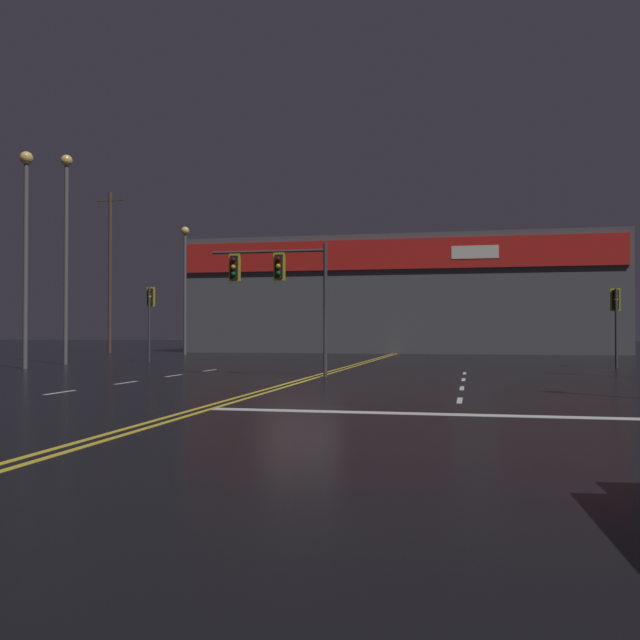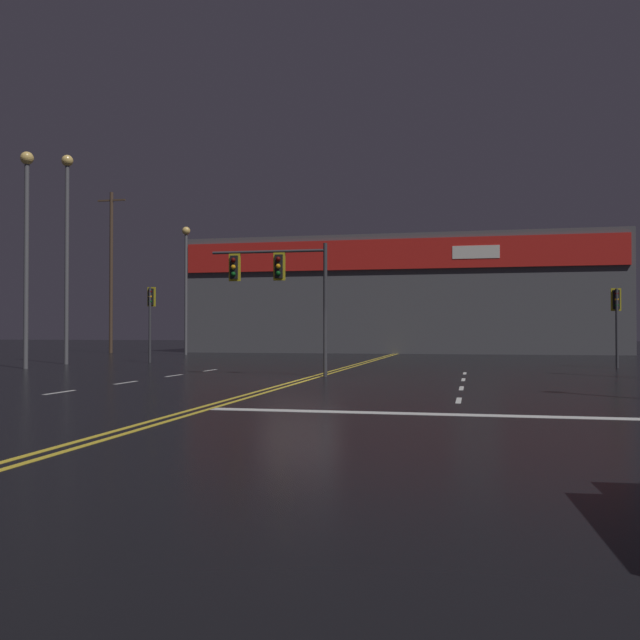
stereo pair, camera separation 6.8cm
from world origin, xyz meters
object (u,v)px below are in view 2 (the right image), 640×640
at_px(traffic_signal_median, 276,276).
at_px(traffic_signal_corner_northwest, 151,307).
at_px(streetlight_far_left, 67,232).
at_px(traffic_signal_corner_northeast, 616,309).
at_px(streetlight_far_median, 186,272).
at_px(streetlight_near_left, 27,230).

relative_size(traffic_signal_median, traffic_signal_corner_northwest, 1.21).
distance_m(traffic_signal_median, streetlight_far_left, 14.45).
relative_size(traffic_signal_corner_northeast, streetlight_far_median, 0.40).
bearing_deg(streetlight_near_left, streetlight_far_left, 99.45).
bearing_deg(streetlight_far_median, traffic_signal_corner_northwest, -75.29).
bearing_deg(streetlight_far_left, traffic_signal_corner_northeast, 4.29).
bearing_deg(traffic_signal_median, streetlight_far_median, 120.25).
bearing_deg(streetlight_far_median, traffic_signal_median, -59.75).
xyz_separation_m(streetlight_near_left, streetlight_far_left, (-0.70, 4.20, 0.50)).
bearing_deg(traffic_signal_corner_northwest, streetlight_far_median, 104.71).
bearing_deg(traffic_signal_median, traffic_signal_corner_northwest, 134.82).
xyz_separation_m(traffic_signal_corner_northeast, streetlight_far_median, (-25.35, 12.63, 3.11)).
height_order(traffic_signal_corner_northeast, traffic_signal_corner_northwest, traffic_signal_corner_northwest).
height_order(traffic_signal_median, streetlight_near_left, streetlight_near_left).
bearing_deg(streetlight_far_left, traffic_signal_median, -28.45).
xyz_separation_m(traffic_signal_corner_northwest, streetlight_far_left, (-3.17, -2.59, 3.60)).
relative_size(traffic_signal_corner_northwest, streetlight_far_left, 0.38).
height_order(traffic_signal_corner_northeast, streetlight_far_median, streetlight_far_median).
bearing_deg(streetlight_far_left, streetlight_far_median, 89.85).
bearing_deg(streetlight_near_left, traffic_signal_corner_northeast, 13.88).
bearing_deg(traffic_signal_corner_northwest, traffic_signal_median, -45.18).
relative_size(traffic_signal_corner_northeast, streetlight_far_left, 0.34).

